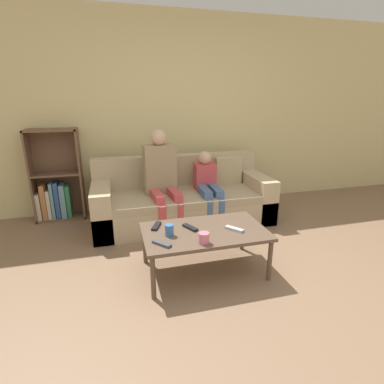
% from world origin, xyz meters
% --- Properties ---
extents(ground_plane, '(22.00, 22.00, 0.00)m').
position_xyz_m(ground_plane, '(0.00, 0.00, 0.00)').
color(ground_plane, '#84664C').
extents(wall_back, '(12.00, 0.06, 2.60)m').
position_xyz_m(wall_back, '(0.00, 2.47, 1.30)').
color(wall_back, beige).
rests_on(wall_back, ground_plane).
extents(couch, '(2.19, 0.89, 0.80)m').
position_xyz_m(couch, '(-0.09, 1.80, 0.27)').
color(couch, tan).
rests_on(couch, ground_plane).
extents(bookshelf, '(0.60, 0.28, 1.16)m').
position_xyz_m(bookshelf, '(-1.65, 2.31, 0.45)').
color(bookshelf, brown).
rests_on(bookshelf, ground_plane).
extents(coffee_table, '(1.09, 0.65, 0.41)m').
position_xyz_m(coffee_table, '(-0.18, 0.59, 0.37)').
color(coffee_table, brown).
rests_on(coffee_table, ground_plane).
extents(person_adult, '(0.39, 0.64, 1.18)m').
position_xyz_m(person_adult, '(-0.37, 1.73, 0.66)').
color(person_adult, '#C6474C').
rests_on(person_adult, ground_plane).
extents(person_child, '(0.27, 0.62, 0.89)m').
position_xyz_m(person_child, '(0.20, 1.68, 0.51)').
color(person_child, '#476693').
rests_on(person_child, ground_plane).
extents(cup_near, '(0.07, 0.07, 0.10)m').
position_xyz_m(cup_near, '(-0.50, 0.57, 0.46)').
color(cup_near, '#3D70B2').
rests_on(cup_near, coffee_table).
extents(cup_far, '(0.09, 0.09, 0.09)m').
position_xyz_m(cup_far, '(-0.26, 0.36, 0.46)').
color(cup_far, pink).
rests_on(cup_far, coffee_table).
extents(tv_remote_0, '(0.15, 0.16, 0.02)m').
position_xyz_m(tv_remote_0, '(-0.59, 0.42, 0.42)').
color(tv_remote_0, '#47474C').
rests_on(tv_remote_0, coffee_table).
extents(tv_remote_1, '(0.14, 0.16, 0.02)m').
position_xyz_m(tv_remote_1, '(0.08, 0.53, 0.42)').
color(tv_remote_1, '#B7B7BC').
rests_on(tv_remote_1, coffee_table).
extents(tv_remote_2, '(0.12, 0.17, 0.02)m').
position_xyz_m(tv_remote_2, '(-0.29, 0.66, 0.42)').
color(tv_remote_2, black).
rests_on(tv_remote_2, coffee_table).
extents(tv_remote_3, '(0.11, 0.17, 0.02)m').
position_xyz_m(tv_remote_3, '(-0.58, 0.77, 0.42)').
color(tv_remote_3, black).
rests_on(tv_remote_3, coffee_table).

